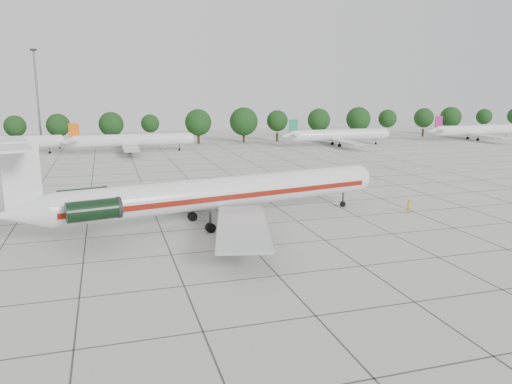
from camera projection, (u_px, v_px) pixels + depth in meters
ground at (232, 226)px, 57.39m from camera, size 260.00×260.00×0.00m
apron_joints at (207, 199)px, 71.44m from camera, size 170.00×170.00×0.02m
main_airliner at (206, 194)px, 56.89m from camera, size 45.16×35.17×10.69m
ground_crew at (408, 206)px, 63.27m from camera, size 0.77×0.66×1.77m
bg_airliner_c at (132, 140)px, 121.56m from camera, size 28.24×27.20×7.40m
bg_airliner_d at (339, 135)px, 135.10m from camera, size 28.24×27.20×7.40m
bg_airliner_e at (476, 130)px, 149.87m from camera, size 28.24×27.20×7.40m
tree_line at (111, 124)px, 132.46m from camera, size 249.86×8.44×10.22m
floodlight_mast at (37, 92)px, 132.11m from camera, size 1.60×1.60×25.45m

